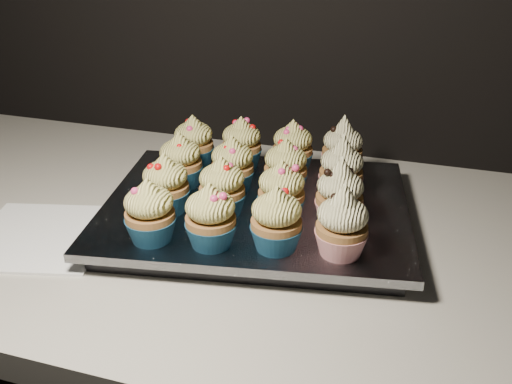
% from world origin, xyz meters
% --- Properties ---
extents(worktop, '(2.44, 0.64, 0.04)m').
position_xyz_m(worktop, '(0.00, 1.70, 0.88)').
color(worktop, beige).
rests_on(worktop, cabinet).
extents(napkin, '(0.21, 0.21, 0.00)m').
position_xyz_m(napkin, '(-0.21, 1.58, 0.90)').
color(napkin, white).
rests_on(napkin, worktop).
extents(baking_tray, '(0.43, 0.36, 0.02)m').
position_xyz_m(baking_tray, '(0.06, 1.71, 0.91)').
color(baking_tray, black).
rests_on(baking_tray, worktop).
extents(foil_lining, '(0.47, 0.39, 0.01)m').
position_xyz_m(foil_lining, '(0.06, 1.71, 0.93)').
color(foil_lining, silver).
rests_on(foil_lining, baking_tray).
extents(cupcake_0, '(0.06, 0.06, 0.08)m').
position_xyz_m(cupcake_0, '(-0.03, 1.58, 0.97)').
color(cupcake_0, navy).
rests_on(cupcake_0, foil_lining).
extents(cupcake_1, '(0.06, 0.06, 0.08)m').
position_xyz_m(cupcake_1, '(0.04, 1.59, 0.97)').
color(cupcake_1, navy).
rests_on(cupcake_1, foil_lining).
extents(cupcake_2, '(0.06, 0.06, 0.08)m').
position_xyz_m(cupcake_2, '(0.12, 1.60, 0.97)').
color(cupcake_2, navy).
rests_on(cupcake_2, foil_lining).
extents(cupcake_3, '(0.06, 0.06, 0.10)m').
position_xyz_m(cupcake_3, '(0.20, 1.61, 0.97)').
color(cupcake_3, '#A91720').
rests_on(cupcake_3, foil_lining).
extents(cupcake_4, '(0.06, 0.06, 0.08)m').
position_xyz_m(cupcake_4, '(-0.05, 1.65, 0.97)').
color(cupcake_4, navy).
rests_on(cupcake_4, foil_lining).
extents(cupcake_5, '(0.06, 0.06, 0.08)m').
position_xyz_m(cupcake_5, '(0.03, 1.67, 0.97)').
color(cupcake_5, navy).
rests_on(cupcake_5, foil_lining).
extents(cupcake_6, '(0.06, 0.06, 0.08)m').
position_xyz_m(cupcake_6, '(0.11, 1.68, 0.97)').
color(cupcake_6, navy).
rests_on(cupcake_6, foil_lining).
extents(cupcake_7, '(0.06, 0.06, 0.10)m').
position_xyz_m(cupcake_7, '(0.18, 1.69, 0.97)').
color(cupcake_7, '#A91720').
rests_on(cupcake_7, foil_lining).
extents(cupcake_8, '(0.06, 0.06, 0.08)m').
position_xyz_m(cupcake_8, '(-0.06, 1.73, 0.97)').
color(cupcake_8, navy).
rests_on(cupcake_8, foil_lining).
extents(cupcake_9, '(0.06, 0.06, 0.08)m').
position_xyz_m(cupcake_9, '(0.02, 1.74, 0.97)').
color(cupcake_9, navy).
rests_on(cupcake_9, foil_lining).
extents(cupcake_10, '(0.06, 0.06, 0.08)m').
position_xyz_m(cupcake_10, '(0.09, 1.75, 0.97)').
color(cupcake_10, navy).
rests_on(cupcake_10, foil_lining).
extents(cupcake_11, '(0.06, 0.06, 0.10)m').
position_xyz_m(cupcake_11, '(0.17, 1.77, 0.97)').
color(cupcake_11, '#A91720').
rests_on(cupcake_11, foil_lining).
extents(cupcake_12, '(0.06, 0.06, 0.08)m').
position_xyz_m(cupcake_12, '(-0.07, 1.80, 0.97)').
color(cupcake_12, navy).
rests_on(cupcake_12, foil_lining).
extents(cupcake_13, '(0.06, 0.06, 0.08)m').
position_xyz_m(cupcake_13, '(0.00, 1.82, 0.97)').
color(cupcake_13, navy).
rests_on(cupcake_13, foil_lining).
extents(cupcake_14, '(0.06, 0.06, 0.08)m').
position_xyz_m(cupcake_14, '(0.08, 1.83, 0.97)').
color(cupcake_14, navy).
rests_on(cupcake_14, foil_lining).
extents(cupcake_15, '(0.06, 0.06, 0.10)m').
position_xyz_m(cupcake_15, '(0.16, 1.84, 0.97)').
color(cupcake_15, '#A91720').
rests_on(cupcake_15, foil_lining).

